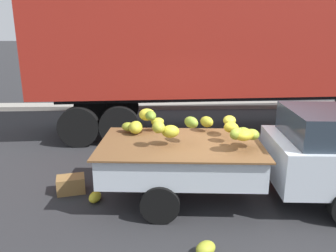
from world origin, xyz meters
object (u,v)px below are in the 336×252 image
at_px(pickup_truck, 292,154).
at_px(semi_trailer, 238,47).
at_px(fallen_banana_bunch_by_wheel, 206,248).
at_px(produce_crate, 71,184).
at_px(fallen_banana_bunch_near_tailgate, 95,197).

xyz_separation_m(pickup_truck, semi_trailer, (0.02, 4.58, 1.65)).
bearing_deg(fallen_banana_bunch_by_wheel, produce_crate, 139.98).
relative_size(pickup_truck, produce_crate, 9.98).
bearing_deg(fallen_banana_bunch_near_tailgate, pickup_truck, -0.34).
height_order(pickup_truck, semi_trailer, semi_trailer).
height_order(semi_trailer, produce_crate, semi_trailer).
bearing_deg(pickup_truck, semi_trailer, 93.48).
xyz_separation_m(pickup_truck, fallen_banana_bunch_by_wheel, (-1.75, -1.54, -0.80)).
bearing_deg(pickup_truck, fallen_banana_bunch_near_tailgate, -176.55).
distance_m(semi_trailer, fallen_banana_bunch_by_wheel, 6.82).
bearing_deg(fallen_banana_bunch_near_tailgate, fallen_banana_bunch_by_wheel, -40.91).
height_order(fallen_banana_bunch_near_tailgate, fallen_banana_bunch_by_wheel, fallen_banana_bunch_by_wheel).
relative_size(semi_trailer, produce_crate, 23.31).
xyz_separation_m(pickup_truck, produce_crate, (-4.08, 0.42, -0.73)).
distance_m(pickup_truck, fallen_banana_bunch_near_tailgate, 3.64).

